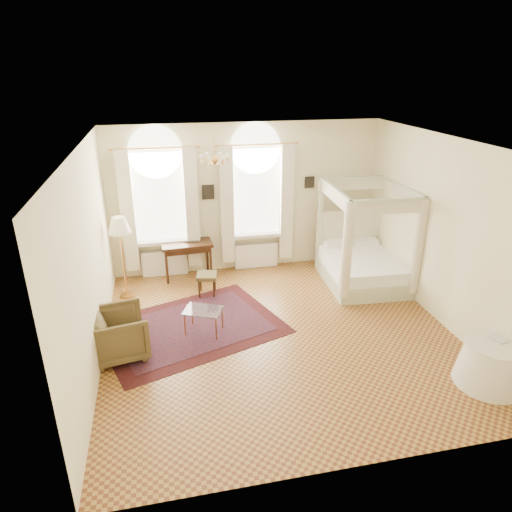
# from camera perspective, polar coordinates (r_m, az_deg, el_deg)

# --- Properties ---
(ground) EXTENTS (6.00, 6.00, 0.00)m
(ground) POSITION_cam_1_polar(r_m,az_deg,el_deg) (8.21, 2.96, -9.64)
(ground) COLOR olive
(ground) RESTS_ON ground
(room_walls) EXTENTS (6.00, 6.00, 6.00)m
(room_walls) POSITION_cam_1_polar(r_m,az_deg,el_deg) (7.34, 3.27, 3.51)
(room_walls) COLOR #FEF5C1
(room_walls) RESTS_ON ground
(window_left) EXTENTS (1.62, 0.27, 3.29)m
(window_left) POSITION_cam_1_polar(r_m,az_deg,el_deg) (9.98, -11.87, 5.35)
(window_left) COLOR silver
(window_left) RESTS_ON room_walls
(window_right) EXTENTS (1.62, 0.27, 3.29)m
(window_right) POSITION_cam_1_polar(r_m,az_deg,el_deg) (10.19, 0.05, 6.21)
(window_right) COLOR silver
(window_right) RESTS_ON room_walls
(chandelier) EXTENTS (0.51, 0.45, 0.50)m
(chandelier) POSITION_cam_1_polar(r_m,az_deg,el_deg) (8.07, -5.19, 12.05)
(chandelier) COLOR #B9803D
(chandelier) RESTS_ON room_walls
(wall_pictures) EXTENTS (2.54, 0.03, 0.39)m
(wall_pictures) POSITION_cam_1_polar(r_m,az_deg,el_deg) (10.15, -0.70, 8.50)
(wall_pictures) COLOR black
(wall_pictures) RESTS_ON room_walls
(canopy_bed) EXTENTS (1.73, 2.07, 2.14)m
(canopy_bed) POSITION_cam_1_polar(r_m,az_deg,el_deg) (10.05, 13.21, -0.75)
(canopy_bed) COLOR #BBC29E
(canopy_bed) RESTS_ON ground
(nightstand) EXTENTS (0.54, 0.51, 0.65)m
(nightstand) POSITION_cam_1_polar(r_m,az_deg,el_deg) (11.20, 12.85, 0.87)
(nightstand) COLOR #331C0E
(nightstand) RESTS_ON ground
(nightstand_lamp) EXTENTS (0.25, 0.25, 0.37)m
(nightstand_lamp) POSITION_cam_1_polar(r_m,az_deg,el_deg) (11.06, 13.14, 3.70)
(nightstand_lamp) COLOR #B9803D
(nightstand_lamp) RESTS_ON nightstand
(writing_desk) EXTENTS (1.12, 0.63, 0.82)m
(writing_desk) POSITION_cam_1_polar(r_m,az_deg,el_deg) (10.09, -8.63, 1.02)
(writing_desk) COLOR #331C0E
(writing_desk) RESTS_ON ground
(laptop) EXTENTS (0.33, 0.22, 0.03)m
(laptop) POSITION_cam_1_polar(r_m,az_deg,el_deg) (10.15, -8.14, 1.98)
(laptop) COLOR black
(laptop) RESTS_ON writing_desk
(stool) EXTENTS (0.47, 0.47, 0.46)m
(stool) POSITION_cam_1_polar(r_m,az_deg,el_deg) (9.39, -6.18, -2.68)
(stool) COLOR #453E1D
(stool) RESTS_ON ground
(armchair) EXTENTS (1.03, 1.01, 0.80)m
(armchair) POSITION_cam_1_polar(r_m,az_deg,el_deg) (7.76, -16.73, -9.30)
(armchair) COLOR #4C3E20
(armchair) RESTS_ON ground
(coffee_table) EXTENTS (0.79, 0.69, 0.45)m
(coffee_table) POSITION_cam_1_polar(r_m,az_deg,el_deg) (8.09, -6.60, -6.98)
(coffee_table) COLOR silver
(coffee_table) RESTS_ON ground
(floor_lamp) EXTENTS (0.44, 0.44, 1.70)m
(floor_lamp) POSITION_cam_1_polar(r_m,az_deg,el_deg) (9.25, -16.70, 3.21)
(floor_lamp) COLOR #B9803D
(floor_lamp) RESTS_ON ground
(oriental_rug) EXTENTS (3.66, 3.12, 0.01)m
(oriental_rug) POSITION_cam_1_polar(r_m,az_deg,el_deg) (8.44, -8.09, -8.81)
(oriental_rug) COLOR #410F12
(oriental_rug) RESTS_ON ground
(side_table) EXTENTS (1.00, 1.00, 0.69)m
(side_table) POSITION_cam_1_polar(r_m,az_deg,el_deg) (7.72, 27.34, -11.87)
(side_table) COLOR white
(side_table) RESTS_ON ground
(book) EXTENTS (0.22, 0.27, 0.02)m
(book) POSITION_cam_1_polar(r_m,az_deg,el_deg) (7.60, 27.65, -9.28)
(book) COLOR black
(book) RESTS_ON side_table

